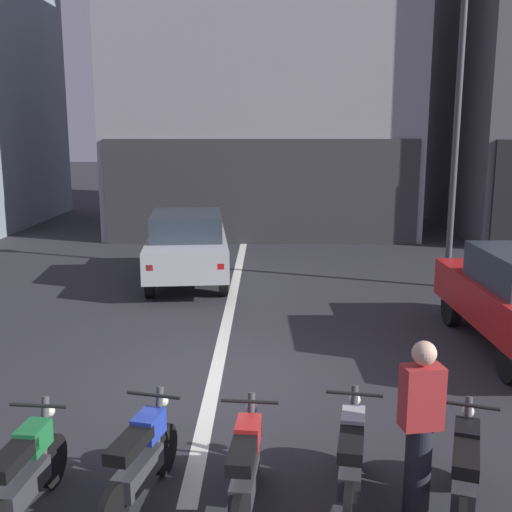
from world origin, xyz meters
name	(u,v)px	position (x,y,z in m)	size (l,w,h in m)	color
ground_plane	(214,382)	(0.00, 0.00, 0.00)	(120.00, 120.00, 0.00)	#2B2B30
lane_centre_line	(236,280)	(0.00, 6.00, 0.00)	(0.20, 18.00, 0.01)	silver
building_mid_block	(262,82)	(0.53, 14.30, 5.12)	(9.95, 7.17, 10.27)	#9E9EA3
car_silver_crossing_near	(187,245)	(-1.10, 5.78, 0.89)	(2.18, 4.26, 1.64)	black
street_lamp	(458,102)	(4.79, 5.48, 4.05)	(0.36, 0.36, 6.63)	#47474C
motorcycle_green_row_leftmost	(26,473)	(-1.42, -3.16, 0.46)	(0.55, 1.67, 0.98)	black
motorcycle_blue_row_left_mid	(141,459)	(-0.43, -2.90, 0.46)	(0.58, 1.64, 0.98)	black
motorcycle_red_row_centre	(246,468)	(0.55, -3.03, 0.46)	(0.55, 1.67, 0.98)	black
motorcycle_silver_row_right_mid	(351,458)	(1.54, -2.84, 0.46)	(0.55, 1.66, 0.98)	black
motorcycle_black_row_rightmost	(464,472)	(2.53, -3.06, 0.46)	(0.67, 1.61, 0.98)	black
person_by_motorcycles	(420,428)	(2.12, -3.01, 0.86)	(0.39, 0.28, 1.67)	#23232D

